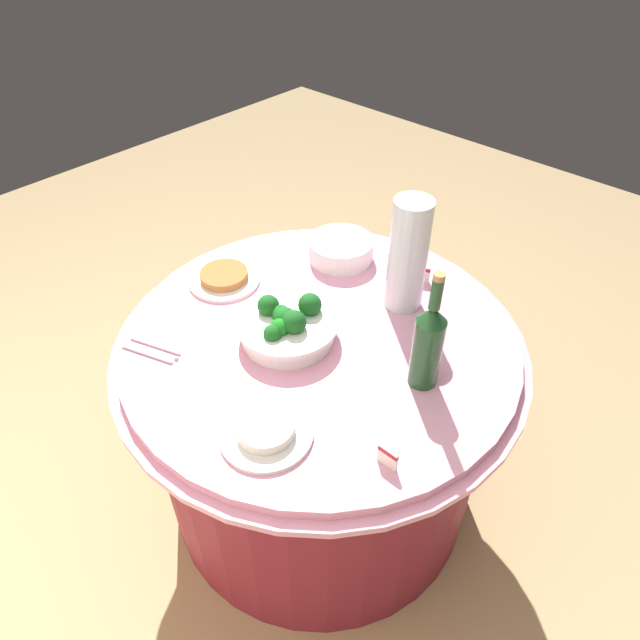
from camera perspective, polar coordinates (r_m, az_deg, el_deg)
ground_plane at (r=2.15m, az=-0.00°, el=-16.16°), size 6.00×6.00×0.00m
buffet_table at (r=1.85m, az=-0.00°, el=-9.79°), size 1.16×1.16×0.74m
broccoli_bowl at (r=1.54m, az=-3.26°, el=-0.55°), size 0.28×0.28×0.12m
plate_stack at (r=1.85m, az=2.10°, el=7.12°), size 0.21×0.21×0.07m
wine_bottle at (r=1.39m, az=10.78°, el=-2.35°), size 0.07×0.07×0.34m
decorative_fruit_vase at (r=1.61m, az=8.74°, el=5.80°), size 0.11×0.11×0.34m
serving_tongs at (r=1.59m, az=-16.39°, el=-3.00°), size 0.17×0.09×0.01m
food_plate_rice at (r=1.34m, az=-5.44°, el=-11.00°), size 0.22×0.22×0.04m
food_plate_peanuts at (r=1.78m, az=-9.58°, el=4.21°), size 0.22×0.22×0.04m
label_placard_front at (r=1.78m, az=10.18°, el=4.65°), size 0.05×0.03×0.05m
label_placard_mid at (r=1.84m, az=7.85°, el=6.32°), size 0.05×0.03×0.05m
label_placard_rear at (r=1.28m, az=6.81°, el=-13.45°), size 0.05×0.01×0.05m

